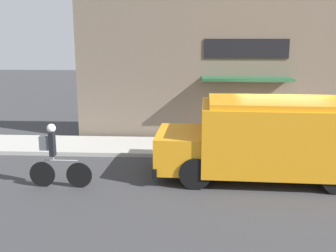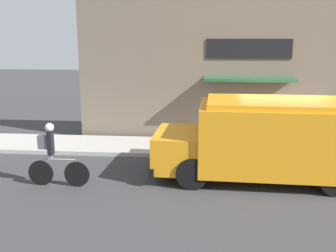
{
  "view_description": "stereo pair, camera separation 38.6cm",
  "coord_description": "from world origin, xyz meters",
  "views": [
    {
      "loc": [
        -2.7,
        -12.05,
        3.76
      ],
      "look_at": [
        -3.4,
        -0.2,
        1.1
      ],
      "focal_mm": 42.0,
      "sensor_mm": 36.0,
      "label": 1
    },
    {
      "loc": [
        -2.32,
        -12.02,
        3.76
      ],
      "look_at": [
        -3.4,
        -0.2,
        1.1
      ],
      "focal_mm": 42.0,
      "sensor_mm": 36.0,
      "label": 2
    }
  ],
  "objects": [
    {
      "name": "storefront",
      "position": [
        -0.02,
        2.49,
        2.78
      ],
      "size": [
        13.99,
        1.08,
        5.57
      ],
      "color": "#756656",
      "rests_on": "ground_plane"
    },
    {
      "name": "school_bus",
      "position": [
        -0.52,
        -1.65,
        1.14
      ],
      "size": [
        5.75,
        2.87,
        2.18
      ],
      "rotation": [
        0.0,
        0.0,
        -0.04
      ],
      "color": "orange",
      "rests_on": "ground_plane"
    },
    {
      "name": "ground_plane",
      "position": [
        0.0,
        0.0,
        0.0
      ],
      "size": [
        70.0,
        70.0,
        0.0
      ],
      "primitive_type": "plane",
      "color": "#38383A"
    },
    {
      "name": "cyclist",
      "position": [
        -6.14,
        -2.67,
        0.82
      ],
      "size": [
        1.63,
        0.22,
        1.67
      ],
      "rotation": [
        0.0,
        0.0,
        -0.01
      ],
      "color": "black",
      "rests_on": "ground_plane"
    },
    {
      "name": "trash_bin",
      "position": [
        2.15,
        1.49,
        0.52
      ],
      "size": [
        0.56,
        0.56,
        0.78
      ],
      "color": "slate",
      "rests_on": "sidewalk"
    },
    {
      "name": "sidewalk",
      "position": [
        0.0,
        1.1,
        0.07
      ],
      "size": [
        28.0,
        2.2,
        0.13
      ],
      "color": "#ADAAA3",
      "rests_on": "ground_plane"
    }
  ]
}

